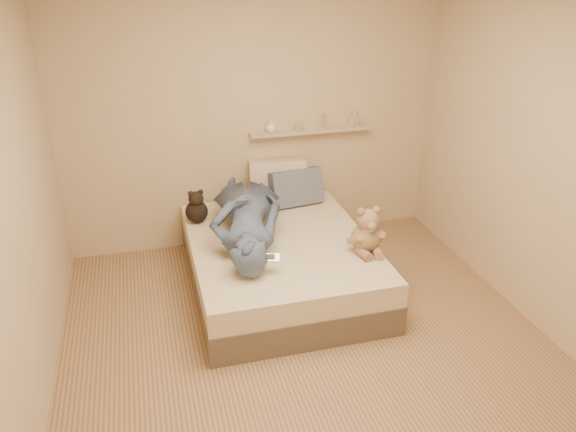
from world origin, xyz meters
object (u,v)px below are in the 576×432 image
object	(u,v)px
dark_plush	(196,208)
wall_shelf	(311,131)
teddy_bear	(367,233)
game_console	(270,258)
pillow_grey	(296,187)
person	(246,212)
bed	(280,263)
pillow_cream	(278,181)

from	to	relation	value
dark_plush	wall_shelf	distance (m)	1.34
teddy_bear	game_console	bearing A→B (deg)	-171.63
teddy_bear	dark_plush	distance (m)	1.56
game_console	dark_plush	xyz separation A→B (m)	(-0.43, 1.04, 0.00)
dark_plush	pillow_grey	distance (m)	0.99
pillow_grey	person	bearing A→B (deg)	-139.82
person	pillow_grey	bearing A→B (deg)	-129.17
bed	wall_shelf	world-z (taller)	wall_shelf
pillow_grey	pillow_cream	bearing A→B (deg)	135.92
wall_shelf	bed	bearing A→B (deg)	-121.18
game_console	person	xyz separation A→B (m)	(-0.04, 0.70, 0.07)
teddy_bear	pillow_cream	bearing A→B (deg)	109.57
teddy_bear	wall_shelf	size ratio (longest dim) A/B	0.34
bed	pillow_cream	size ratio (longest dim) A/B	3.45
teddy_bear	pillow_cream	world-z (taller)	pillow_cream
wall_shelf	pillow_cream	bearing A→B (deg)	-167.35
pillow_cream	wall_shelf	bearing A→B (deg)	12.65
bed	dark_plush	distance (m)	0.90
dark_plush	pillow_grey	bearing A→B (deg)	9.30
wall_shelf	person	bearing A→B (deg)	-138.02
game_console	person	distance (m)	0.71
pillow_grey	wall_shelf	xyz separation A→B (m)	(0.21, 0.22, 0.48)
bed	dark_plush	bearing A→B (deg)	139.93
game_console	pillow_cream	distance (m)	1.40
dark_plush	person	size ratio (longest dim) A/B	0.19
bed	pillow_grey	distance (m)	0.87
bed	teddy_bear	xyz separation A→B (m)	(0.63, -0.39, 0.39)
game_console	dark_plush	distance (m)	1.12
bed	person	size ratio (longest dim) A/B	1.14
game_console	pillow_grey	bearing A→B (deg)	65.43
pillow_cream	person	distance (m)	0.77
dark_plush	bed	bearing A→B (deg)	-40.07
game_console	wall_shelf	bearing A→B (deg)	61.95
pillow_cream	wall_shelf	world-z (taller)	wall_shelf
person	wall_shelf	bearing A→B (deg)	-127.37
bed	teddy_bear	bearing A→B (deg)	-31.47
game_console	teddy_bear	bearing A→B (deg)	8.37
pillow_cream	pillow_grey	size ratio (longest dim) A/B	1.10
dark_plush	pillow_cream	distance (m)	0.88
dark_plush	game_console	bearing A→B (deg)	-67.74
bed	game_console	size ratio (longest dim) A/B	11.68
bed	dark_plush	xyz separation A→B (m)	(-0.63, 0.53, 0.36)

